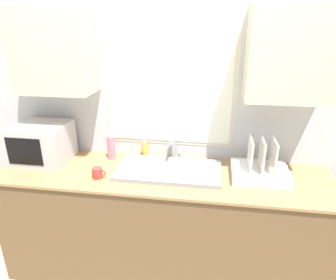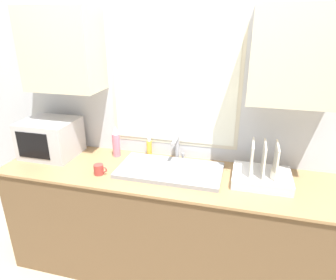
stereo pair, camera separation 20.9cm
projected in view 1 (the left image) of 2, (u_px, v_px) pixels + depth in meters
countertop at (163, 223)px, 2.41m from camera, size 2.50×0.66×0.92m
wall_back at (169, 101)px, 2.34m from camera, size 6.00×0.38×2.60m
sink_basin at (169, 170)px, 2.24m from camera, size 0.77×0.41×0.03m
faucet at (173, 146)px, 2.39m from camera, size 0.08×0.19×0.21m
microwave at (41, 143)px, 2.39m from camera, size 0.43×0.37×0.30m
dish_rack at (261, 170)px, 2.15m from camera, size 0.40×0.33×0.29m
spray_bottle at (111, 144)px, 2.43m from camera, size 0.06×0.06×0.27m
soap_bottle at (145, 149)px, 2.47m from camera, size 0.04×0.04×0.16m
mug_near_sink at (97, 173)px, 2.15m from camera, size 0.10×0.07×0.08m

